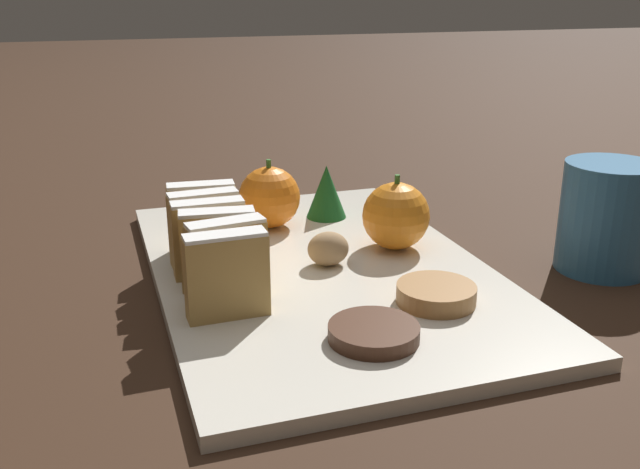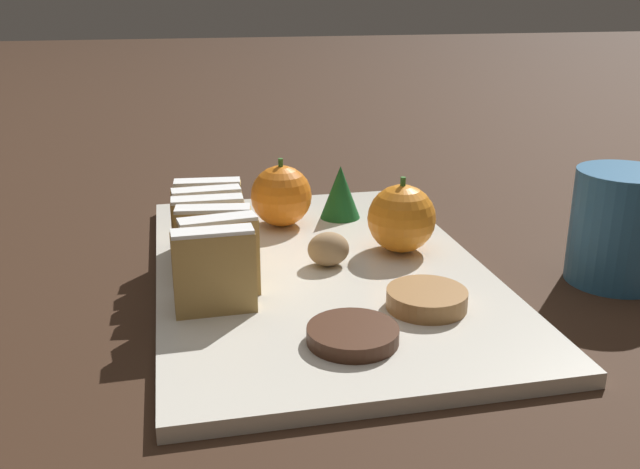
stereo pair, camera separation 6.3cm
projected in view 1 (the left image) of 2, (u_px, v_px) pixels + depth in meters
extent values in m
plane|color=#382316|center=(320.00, 278.00, 0.65)|extent=(6.00, 6.00, 0.00)
cube|color=silver|center=(320.00, 272.00, 0.65)|extent=(0.29, 0.45, 0.01)
cube|color=tan|center=(227.00, 277.00, 0.54)|extent=(0.06, 0.02, 0.06)
cube|color=white|center=(225.00, 235.00, 0.53)|extent=(0.06, 0.02, 0.00)
cube|color=tan|center=(227.00, 263.00, 0.56)|extent=(0.06, 0.03, 0.06)
cube|color=white|center=(225.00, 223.00, 0.55)|extent=(0.06, 0.03, 0.00)
cube|color=tan|center=(218.00, 251.00, 0.59)|extent=(0.06, 0.03, 0.06)
cube|color=white|center=(216.00, 212.00, 0.58)|extent=(0.06, 0.03, 0.00)
cube|color=tan|center=(209.00, 240.00, 0.61)|extent=(0.06, 0.02, 0.06)
cube|color=white|center=(207.00, 203.00, 0.60)|extent=(0.06, 0.02, 0.00)
cube|color=tan|center=(205.00, 230.00, 0.64)|extent=(0.06, 0.02, 0.06)
cube|color=white|center=(203.00, 193.00, 0.63)|extent=(0.06, 0.02, 0.00)
cube|color=tan|center=(202.00, 220.00, 0.67)|extent=(0.06, 0.03, 0.06)
cube|color=white|center=(200.00, 185.00, 0.66)|extent=(0.06, 0.02, 0.00)
sphere|color=orange|center=(396.00, 216.00, 0.68)|extent=(0.06, 0.06, 0.06)
cylinder|color=#38702D|center=(397.00, 180.00, 0.67)|extent=(0.01, 0.00, 0.01)
sphere|color=orange|center=(269.00, 197.00, 0.74)|extent=(0.06, 0.06, 0.06)
cylinder|color=#38702D|center=(269.00, 164.00, 0.73)|extent=(0.00, 0.01, 0.01)
ellipsoid|color=tan|center=(328.00, 248.00, 0.64)|extent=(0.04, 0.03, 0.03)
cylinder|color=#472819|center=(374.00, 333.00, 0.51)|extent=(0.07, 0.07, 0.01)
cylinder|color=#A3703D|center=(436.00, 294.00, 0.57)|extent=(0.06, 0.06, 0.02)
cone|color=#195623|center=(326.00, 191.00, 0.77)|extent=(0.04, 0.04, 0.06)
cylinder|color=#2D6693|center=(606.00, 217.00, 0.65)|extent=(0.08, 0.08, 0.10)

